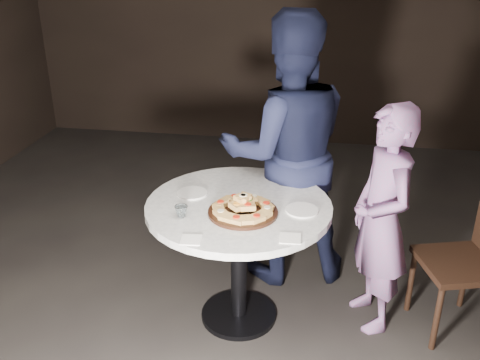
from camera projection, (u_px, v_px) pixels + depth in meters
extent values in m
plane|color=black|center=(240.00, 330.00, 3.37)|extent=(7.00, 7.00, 0.00)
cylinder|color=black|center=(239.00, 314.00, 3.49)|extent=(0.62, 0.62, 0.03)
cylinder|color=black|center=(239.00, 263.00, 3.32)|extent=(0.13, 0.13, 0.76)
cylinder|color=silver|center=(239.00, 207.00, 3.16)|extent=(1.41, 1.41, 0.04)
cylinder|color=black|center=(243.00, 212.00, 3.03)|extent=(0.44, 0.44, 0.02)
cube|color=tan|center=(266.00, 206.00, 3.06)|extent=(0.10, 0.11, 0.04)
cylinder|color=red|center=(266.00, 203.00, 3.05)|extent=(0.05, 0.05, 0.01)
cube|color=tan|center=(261.00, 202.00, 3.10)|extent=(0.11, 0.10, 0.04)
cube|color=tan|center=(254.00, 199.00, 3.14)|extent=(0.10, 0.09, 0.04)
cylinder|color=beige|center=(254.00, 196.00, 3.13)|extent=(0.05, 0.05, 0.01)
cube|color=tan|center=(244.00, 198.00, 3.15)|extent=(0.09, 0.07, 0.04)
cube|color=tan|center=(235.00, 198.00, 3.14)|extent=(0.10, 0.10, 0.04)
cylinder|color=red|center=(235.00, 196.00, 3.13)|extent=(0.05, 0.05, 0.01)
cube|color=tan|center=(226.00, 201.00, 3.11)|extent=(0.10, 0.11, 0.04)
cube|color=tan|center=(221.00, 204.00, 3.07)|extent=(0.09, 0.10, 0.04)
cylinder|color=red|center=(221.00, 202.00, 3.06)|extent=(0.05, 0.05, 0.01)
cube|color=tan|center=(219.00, 209.00, 3.02)|extent=(0.09, 0.10, 0.04)
cube|color=tan|center=(221.00, 214.00, 2.97)|extent=(0.10, 0.11, 0.04)
cylinder|color=beige|center=(221.00, 211.00, 2.96)|extent=(0.05, 0.05, 0.01)
cube|color=tan|center=(227.00, 217.00, 2.93)|extent=(0.10, 0.09, 0.04)
cube|color=tan|center=(236.00, 220.00, 2.90)|extent=(0.10, 0.09, 0.04)
cylinder|color=red|center=(236.00, 217.00, 2.90)|extent=(0.05, 0.05, 0.01)
cube|color=tan|center=(247.00, 220.00, 2.90)|extent=(0.10, 0.09, 0.04)
cube|color=tan|center=(257.00, 218.00, 2.92)|extent=(0.11, 0.11, 0.04)
cylinder|color=red|center=(257.00, 215.00, 2.91)|extent=(0.06, 0.06, 0.01)
cube|color=tan|center=(264.00, 215.00, 2.95)|extent=(0.10, 0.11, 0.04)
cube|color=tan|center=(267.00, 210.00, 3.00)|extent=(0.07, 0.09, 0.04)
cylinder|color=beige|center=(267.00, 207.00, 3.00)|extent=(0.04, 0.04, 0.01)
cube|color=tan|center=(249.00, 202.00, 3.04)|extent=(0.09, 0.10, 0.03)
cylinder|color=#2D6B1E|center=(249.00, 199.00, 3.03)|extent=(0.05, 0.05, 0.01)
cube|color=tan|center=(238.00, 201.00, 3.04)|extent=(0.10, 0.11, 0.04)
cylinder|color=beige|center=(238.00, 199.00, 3.04)|extent=(0.06, 0.06, 0.01)
cube|color=tan|center=(237.00, 206.00, 2.99)|extent=(0.10, 0.11, 0.03)
cylinder|color=orange|center=(237.00, 204.00, 2.98)|extent=(0.06, 0.06, 0.01)
cube|color=tan|center=(248.00, 207.00, 2.98)|extent=(0.10, 0.08, 0.03)
cylinder|color=red|center=(248.00, 204.00, 2.97)|extent=(0.05, 0.05, 0.01)
cube|color=tan|center=(249.00, 202.00, 3.04)|extent=(0.11, 0.10, 0.04)
cylinder|color=#2D6B1E|center=(249.00, 199.00, 3.03)|extent=(0.05, 0.05, 0.01)
cube|color=tan|center=(242.00, 198.00, 3.02)|extent=(0.11, 0.11, 0.04)
cylinder|color=beige|center=(242.00, 195.00, 3.01)|extent=(0.06, 0.06, 0.01)
cube|color=tan|center=(244.00, 198.00, 3.02)|extent=(0.09, 0.10, 0.04)
cylinder|color=beige|center=(244.00, 195.00, 3.02)|extent=(0.05, 0.05, 0.01)
cylinder|color=white|center=(192.00, 193.00, 3.27)|extent=(0.23, 0.23, 0.01)
cylinder|color=white|center=(302.00, 210.00, 3.06)|extent=(0.23, 0.23, 0.01)
imported|color=silver|center=(181.00, 211.00, 2.99)|extent=(0.09, 0.09, 0.07)
cube|color=white|center=(191.00, 240.00, 2.77)|extent=(0.12, 0.12, 0.01)
cube|color=white|center=(290.00, 238.00, 2.78)|extent=(0.12, 0.12, 0.01)
cube|color=black|center=(290.00, 183.00, 4.38)|extent=(0.47, 0.47, 0.04)
cube|color=black|center=(295.00, 168.00, 4.11)|extent=(0.40, 0.11, 0.42)
cylinder|color=black|center=(307.00, 196.00, 4.63)|extent=(0.04, 0.04, 0.42)
cylinder|color=black|center=(268.00, 197.00, 4.62)|extent=(0.04, 0.04, 0.42)
cylinder|color=black|center=(313.00, 215.00, 4.32)|extent=(0.04, 0.04, 0.42)
cylinder|color=black|center=(271.00, 216.00, 4.31)|extent=(0.04, 0.04, 0.42)
cube|color=black|center=(458.00, 264.00, 3.22)|extent=(0.54, 0.54, 0.04)
cylinder|color=black|center=(411.00, 280.00, 3.46)|extent=(0.05, 0.05, 0.46)
cylinder|color=black|center=(437.00, 317.00, 3.13)|extent=(0.05, 0.05, 0.46)
cylinder|color=black|center=(465.00, 276.00, 3.50)|extent=(0.05, 0.05, 0.46)
imported|color=black|center=(286.00, 152.00, 3.60)|extent=(1.07, 0.93, 1.88)
imported|color=slate|center=(381.00, 220.00, 3.18)|extent=(0.50, 0.61, 1.44)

